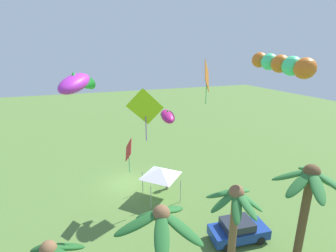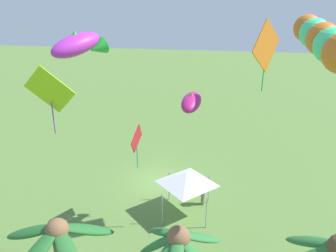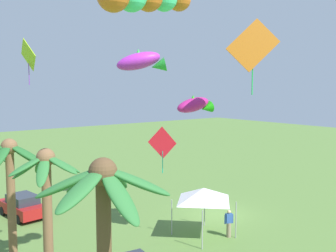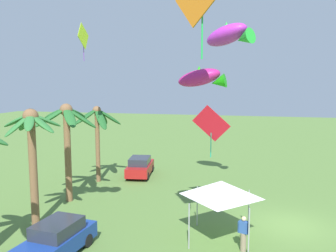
% 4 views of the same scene
% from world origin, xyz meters
% --- Properties ---
extents(ground_plane, '(120.00, 120.00, 0.00)m').
position_xyz_m(ground_plane, '(0.00, 0.00, 0.00)').
color(ground_plane, '#567A38').
extents(spectator_0, '(0.35, 0.52, 1.59)m').
position_xyz_m(spectator_0, '(-3.29, 2.37, 0.81)').
color(spectator_0, gray).
rests_on(spectator_0, ground).
extents(festival_tent, '(2.86, 2.86, 2.85)m').
position_xyz_m(festival_tent, '(-2.32, 3.45, 2.47)').
color(festival_tent, '#9E9EA3').
rests_on(festival_tent, ground).
extents(kite_tube_0, '(1.34, 4.01, 1.34)m').
position_xyz_m(kite_tube_0, '(-7.03, 10.74, 11.67)').
color(kite_tube_0, orange).
extents(kite_fish_1, '(3.07, 3.54, 1.75)m').
position_xyz_m(kite_fish_1, '(3.73, 3.58, 10.27)').
color(kite_fish_1, '#BC2DC4').
extents(kite_diamond_2, '(1.65, 0.38, 2.28)m').
position_xyz_m(kite_diamond_2, '(1.21, 11.98, 10.13)').
color(kite_diamond_2, '#A4D519').
extents(kite_fish_3, '(1.21, 2.37, 1.13)m').
position_xyz_m(kite_fish_3, '(-2.58, 4.39, 7.61)').
color(kite_fish_3, '#B61D74').
extents(kite_diamond_4, '(0.48, 2.11, 2.90)m').
position_xyz_m(kite_diamond_4, '(0.52, 4.24, 5.16)').
color(kite_diamond_4, red).
extents(kite_diamond_5, '(1.50, 2.17, 3.60)m').
position_xyz_m(kite_diamond_5, '(-6.12, 3.94, 10.48)').
color(kite_diamond_5, '#BA6214').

